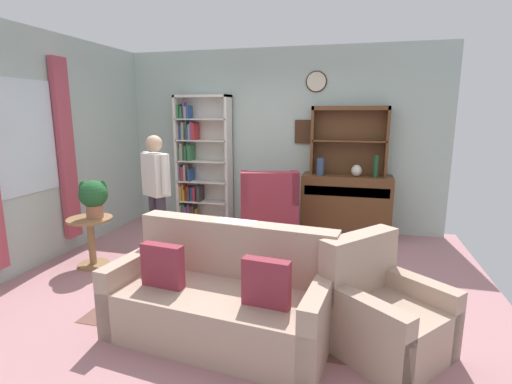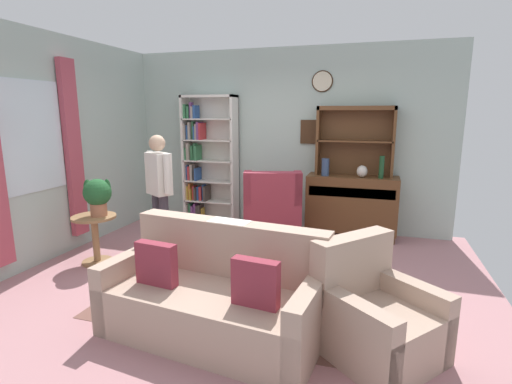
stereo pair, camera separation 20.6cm
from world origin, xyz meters
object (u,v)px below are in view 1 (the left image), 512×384
(armchair_floral, at_px, (383,315))
(coffee_table, at_px, (272,258))
(wingback_chair, at_px, (269,216))
(sideboard, at_px, (346,202))
(potted_plant_large, at_px, (93,196))
(bottle_wine, at_px, (376,166))
(sideboard_hutch, at_px, (350,131))
(book_stack, at_px, (259,246))
(bookshelf, at_px, (199,162))
(vase_round, at_px, (357,171))
(couch_floral, at_px, (222,298))
(plant_stand, at_px, (91,236))
(person_reading, at_px, (156,188))
(vase_tall, at_px, (320,167))

(armchair_floral, relative_size, coffee_table, 1.35)
(wingback_chair, bearing_deg, sideboard, 30.24)
(armchair_floral, distance_m, potted_plant_large, 3.41)
(bottle_wine, height_order, armchair_floral, bottle_wine)
(sideboard_hutch, distance_m, book_stack, 2.58)
(coffee_table, bearing_deg, bookshelf, 128.00)
(vase_round, bearing_deg, sideboard, 152.83)
(sideboard, relative_size, potted_plant_large, 2.87)
(sideboard, distance_m, coffee_table, 2.20)
(vase_round, xyz_separation_m, potted_plant_large, (-2.99, -1.90, -0.14))
(couch_floral, bearing_deg, plant_stand, 154.05)
(sideboard, bearing_deg, vase_round, -27.17)
(sideboard, distance_m, sideboard_hutch, 1.06)
(sideboard_hutch, height_order, person_reading, sideboard_hutch)
(vase_tall, relative_size, wingback_chair, 0.24)
(armchair_floral, relative_size, book_stack, 5.66)
(couch_floral, relative_size, book_stack, 9.89)
(bookshelf, height_order, sideboard, bookshelf)
(bottle_wine, distance_m, couch_floral, 3.25)
(plant_stand, bearing_deg, sideboard_hutch, 35.87)
(vase_tall, xyz_separation_m, plant_stand, (-2.52, -1.92, -0.67))
(bottle_wine, distance_m, armchair_floral, 2.90)
(vase_round, height_order, wingback_chair, vase_round)
(armchair_floral, bearing_deg, couch_floral, -175.96)
(bottle_wine, height_order, plant_stand, bottle_wine)
(sideboard, distance_m, book_stack, 2.23)
(plant_stand, bearing_deg, sideboard, 34.43)
(vase_tall, bearing_deg, couch_floral, -100.16)
(book_stack, bearing_deg, vase_round, 64.53)
(couch_floral, distance_m, person_reading, 2.06)
(bottle_wine, relative_size, wingback_chair, 0.30)
(sideboard_hutch, distance_m, plant_stand, 3.79)
(vase_tall, distance_m, wingback_chair, 1.07)
(couch_floral, distance_m, plant_stand, 2.23)
(sideboard_hutch, height_order, wingback_chair, sideboard_hutch)
(sideboard_hutch, xyz_separation_m, coffee_table, (-0.68, -2.20, -1.21))
(bookshelf, xyz_separation_m, plant_stand, (-0.54, -2.08, -0.66))
(couch_floral, relative_size, potted_plant_large, 4.17)
(armchair_floral, bearing_deg, coffee_table, 142.86)
(sideboard, distance_m, vase_round, 0.52)
(sideboard_hutch, bearing_deg, armchair_floral, -82.89)
(plant_stand, bearing_deg, armchair_floral, -15.08)
(bottle_wine, height_order, coffee_table, bottle_wine)
(vase_round, relative_size, bottle_wine, 0.53)
(sideboard_hutch, xyz_separation_m, vase_tall, (-0.39, -0.19, -0.51))
(sideboard, bearing_deg, plant_stand, -145.57)
(armchair_floral, bearing_deg, bottle_wine, 89.65)
(vase_round, relative_size, wingback_chair, 0.16)
(plant_stand, bearing_deg, coffee_table, -2.27)
(sideboard_hutch, relative_size, coffee_table, 1.38)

